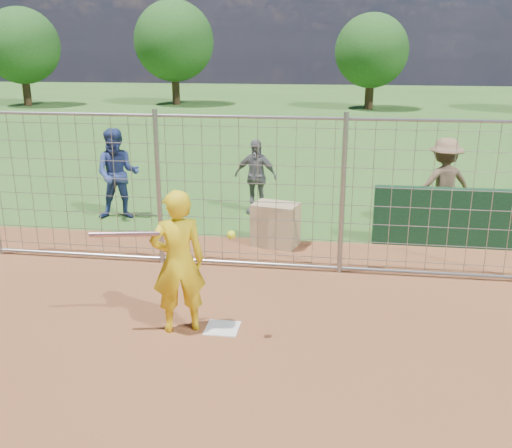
% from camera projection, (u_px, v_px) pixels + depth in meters
% --- Properties ---
extents(ground, '(100.00, 100.00, 0.00)m').
position_uv_depth(ground, '(225.00, 322.00, 7.67)').
color(ground, '#2D591E').
rests_on(ground, ground).
extents(home_plate, '(0.43, 0.43, 0.02)m').
position_uv_depth(home_plate, '(222.00, 328.00, 7.47)').
color(home_plate, silver).
rests_on(home_plate, ground).
extents(dugout_wall, '(2.60, 0.20, 1.10)m').
position_uv_depth(dugout_wall, '(446.00, 218.00, 10.43)').
color(dugout_wall, '#11381E').
rests_on(dugout_wall, ground).
extents(batter, '(0.81, 0.68, 1.89)m').
position_uv_depth(batter, '(178.00, 262.00, 7.19)').
color(batter, yellow).
rests_on(batter, ground).
extents(bystander_a, '(1.07, 0.91, 1.93)m').
position_uv_depth(bystander_a, '(118.00, 174.00, 12.03)').
color(bystander_a, navy).
rests_on(bystander_a, ground).
extents(bystander_b, '(1.03, 0.59, 1.65)m').
position_uv_depth(bystander_b, '(256.00, 176.00, 12.46)').
color(bystander_b, slate).
rests_on(bystander_b, ground).
extents(bystander_c, '(1.34, 0.99, 1.85)m').
position_uv_depth(bystander_c, '(443.00, 185.00, 11.28)').
color(bystander_c, brown).
rests_on(bystander_c, ground).
extents(equipment_bin, '(0.91, 0.73, 0.80)m').
position_uv_depth(equipment_bin, '(276.00, 225.00, 10.51)').
color(equipment_bin, tan).
rests_on(equipment_bin, ground).
extents(equipment_in_play, '(1.81, 0.23, 0.15)m').
position_uv_depth(equipment_in_play, '(150.00, 234.00, 6.90)').
color(equipment_in_play, silver).
rests_on(equipment_in_play, ground).
extents(backstop_fence, '(9.08, 0.08, 2.60)m').
position_uv_depth(backstop_fence, '(248.00, 195.00, 9.18)').
color(backstop_fence, gray).
rests_on(backstop_fence, ground).
extents(tree_line, '(44.66, 6.72, 6.48)m').
position_uv_depth(tree_line, '(374.00, 43.00, 32.68)').
color(tree_line, '#3F2B19').
rests_on(tree_line, ground).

